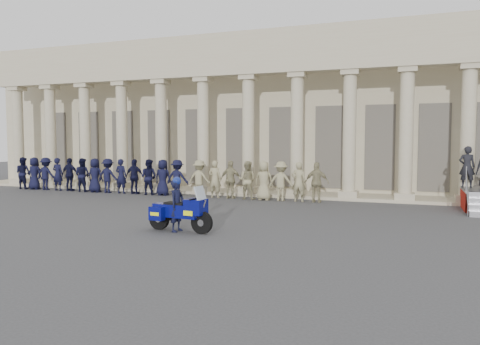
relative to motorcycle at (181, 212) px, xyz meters
name	(u,v)px	position (x,y,z in m)	size (l,w,h in m)	color
ground	(209,222)	(0.11, 1.94, -0.65)	(90.00, 90.00, 0.00)	#39393C
building	(302,115)	(0.11, 16.69, 3.88)	(40.00, 12.50, 9.00)	tan
officer_rank	(149,177)	(-6.31, 8.47, 0.30)	(18.77, 0.72, 1.90)	black
motorcycle	(181,212)	(0.00, 0.00, 0.00)	(2.34, 0.99, 1.50)	black
rider	(177,204)	(-0.13, 0.01, 0.23)	(0.46, 0.65, 1.77)	black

